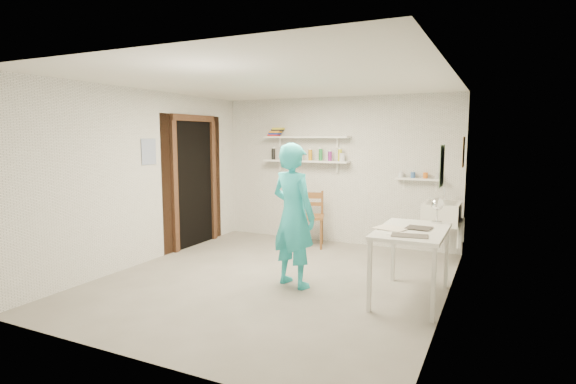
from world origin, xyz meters
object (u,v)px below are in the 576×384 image
at_px(belfast_sink, 442,213).
at_px(desk_lamp, 437,204).
at_px(man, 293,215).
at_px(wall_clock, 295,189).
at_px(wooden_chair, 309,217).
at_px(work_table, 411,264).

xyz_separation_m(belfast_sink, desk_lamp, (0.08, -1.18, 0.30)).
height_order(man, wall_clock, man).
distance_m(belfast_sink, desk_lamp, 1.22).
bearing_deg(desk_lamp, belfast_sink, 93.98).
bearing_deg(wooden_chair, man, -92.05).
bearing_deg(man, desk_lamp, -139.87).
relative_size(work_table, desk_lamp, 8.00).
bearing_deg(wooden_chair, desk_lamp, -49.50).
xyz_separation_m(man, wall_clock, (-0.07, 0.21, 0.28)).
relative_size(belfast_sink, wall_clock, 1.98).
relative_size(man, desk_lamp, 11.62).
bearing_deg(wall_clock, man, -52.68).
xyz_separation_m(wall_clock, work_table, (1.41, -0.07, -0.74)).
relative_size(wall_clock, work_table, 0.26).
distance_m(belfast_sink, work_table, 1.68).
bearing_deg(wooden_chair, belfast_sink, -20.56).
bearing_deg(wooden_chair, wall_clock, -92.25).
relative_size(belfast_sink, desk_lamp, 4.13).
height_order(belfast_sink, man, man).
xyz_separation_m(wooden_chair, desk_lamp, (2.10, -1.23, 0.51)).
height_order(belfast_sink, wall_clock, wall_clock).
height_order(work_table, desk_lamp, desk_lamp).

